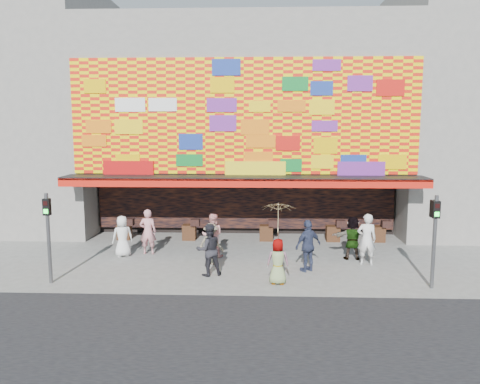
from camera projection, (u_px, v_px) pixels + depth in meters
The scene contains 15 objects.
ground at pixel (240, 271), 16.70m from camera, with size 90.00×90.00×0.00m, color slate.
road_strip at pixel (228, 361), 10.26m from camera, with size 30.00×8.00×0.02m, color black.
shop_building at pixel (246, 124), 24.06m from camera, with size 15.20×9.40×10.00m.
signal_left at pixel (48, 228), 15.20m from camera, with size 0.22×0.20×3.00m.
signal_right at pixel (435, 231), 14.71m from camera, with size 0.22×0.20×3.00m.
ped_a at pixel (122, 236), 18.51m from camera, with size 0.80×0.52×1.64m, color silver.
ped_b at pixel (148, 232), 18.84m from camera, with size 0.67×0.44×1.84m, color #CF868A.
ped_c at pixel (209, 250), 16.12m from camera, with size 0.89×0.69×1.82m, color #232228.
ped_d at pixel (211, 244), 17.49m from camera, with size 1.00×0.58×1.55m, color gray.
ped_e at pixel (308, 246), 16.59m from camera, with size 1.09×0.45×1.86m, color #2F3652.
ped_f at pixel (352, 238), 18.11m from camera, with size 1.57×0.50×1.69m, color gray.
ped_g at pixel (278, 261), 15.25m from camera, with size 0.74×0.48×1.51m, color gray.
ped_h at pixel (367, 239), 17.37m from camera, with size 0.71×0.46×1.94m, color silver.
ped_i at pixel (212, 235), 18.43m from camera, with size 0.85×0.66×1.74m, color pink.
parasol at pixel (278, 218), 15.05m from camera, with size 1.31×1.33×1.96m.
Camera 1 is at (0.64, -16.13, 5.12)m, focal length 35.00 mm.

